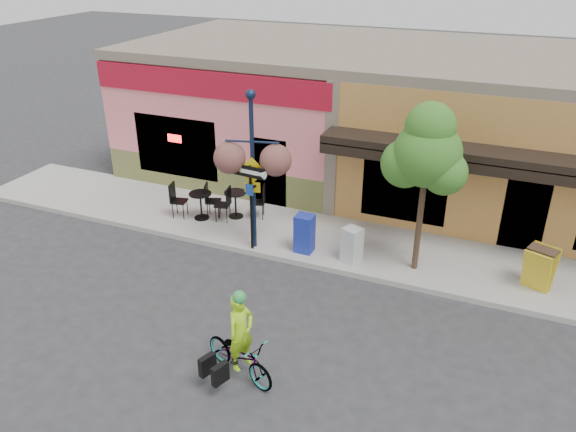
# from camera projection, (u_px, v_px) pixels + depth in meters

# --- Properties ---
(ground) EXTENTS (90.00, 90.00, 0.00)m
(ground) POSITION_uv_depth(u_px,v_px,m) (322.00, 282.00, 13.96)
(ground) COLOR #2D2D30
(ground) RESTS_ON ground
(sidewalk) EXTENTS (24.00, 3.00, 0.15)m
(sidewalk) POSITION_uv_depth(u_px,v_px,m) (346.00, 244.00, 15.58)
(sidewalk) COLOR #9E9B93
(sidewalk) RESTS_ON ground
(curb) EXTENTS (24.00, 0.12, 0.15)m
(curb) POSITION_uv_depth(u_px,v_px,m) (329.00, 269.00, 14.38)
(curb) COLOR #A8A59E
(curb) RESTS_ON ground
(building) EXTENTS (18.20, 8.20, 4.50)m
(building) POSITION_uv_depth(u_px,v_px,m) (397.00, 116.00, 19.17)
(building) COLOR pink
(building) RESTS_ON ground
(bicycle) EXTENTS (1.85, 1.17, 0.92)m
(bicycle) POSITION_uv_depth(u_px,v_px,m) (240.00, 356.00, 10.81)
(bicycle) COLOR maroon
(bicycle) RESTS_ON ground
(cyclist_rider) EXTENTS (0.56, 0.68, 1.60)m
(cyclist_rider) POSITION_uv_depth(u_px,v_px,m) (241.00, 342.00, 10.64)
(cyclist_rider) COLOR #A9ED18
(cyclist_rider) RESTS_ON ground
(lamp_post) EXTENTS (1.47, 0.88, 4.31)m
(lamp_post) POSITION_uv_depth(u_px,v_px,m) (253.00, 172.00, 14.37)
(lamp_post) COLOR #13213D
(lamp_post) RESTS_ON sidewalk
(one_way_sign) EXTENTS (0.93, 0.29, 2.40)m
(one_way_sign) POSITION_uv_depth(u_px,v_px,m) (251.00, 208.00, 14.67)
(one_way_sign) COLOR black
(one_way_sign) RESTS_ON sidewalk
(cafe_set_left) EXTENTS (1.93, 1.23, 1.07)m
(cafe_set_left) POSITION_uv_depth(u_px,v_px,m) (201.00, 202.00, 16.60)
(cafe_set_left) COLOR black
(cafe_set_left) RESTS_ON sidewalk
(cafe_set_right) EXTENTS (1.95, 1.42, 1.06)m
(cafe_set_right) POSITION_uv_depth(u_px,v_px,m) (235.00, 201.00, 16.70)
(cafe_set_right) COLOR black
(cafe_set_right) RESTS_ON sidewalk
(newspaper_box_blue) EXTENTS (0.48, 0.43, 1.05)m
(newspaper_box_blue) POSITION_uv_depth(u_px,v_px,m) (304.00, 233.00, 14.84)
(newspaper_box_blue) COLOR #1A2CA0
(newspaper_box_blue) RESTS_ON sidewalk
(newspaper_box_grey) EXTENTS (0.56, 0.54, 0.95)m
(newspaper_box_grey) POSITION_uv_depth(u_px,v_px,m) (352.00, 245.00, 14.38)
(newspaper_box_grey) COLOR silver
(newspaper_box_grey) RESTS_ON sidewalk
(street_tree) EXTENTS (1.99, 1.99, 4.35)m
(street_tree) POSITION_uv_depth(u_px,v_px,m) (423.00, 189.00, 13.34)
(street_tree) COLOR #3D7A26
(street_tree) RESTS_ON sidewalk
(sandwich_board) EXTENTS (0.77, 0.67, 1.07)m
(sandwich_board) POSITION_uv_depth(u_px,v_px,m) (536.00, 272.00, 13.12)
(sandwich_board) COLOR gold
(sandwich_board) RESTS_ON sidewalk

